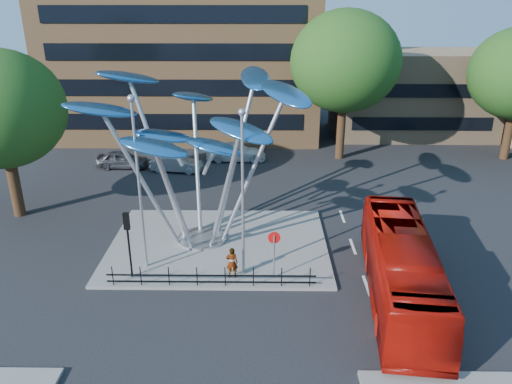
{
  "coord_description": "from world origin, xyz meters",
  "views": [
    {
      "loc": [
        1.39,
        -18.74,
        13.23
      ],
      "look_at": [
        1.11,
        4.0,
        4.06
      ],
      "focal_mm": 35.0,
      "sensor_mm": 36.0,
      "label": 1
    }
  ],
  "objects_px": {
    "tree_left": "(0,109)",
    "parked_car_right": "(236,152)",
    "traffic_light_island": "(127,231)",
    "pedestrian": "(232,263)",
    "parked_car_left": "(122,159)",
    "street_lamp_right": "(243,179)",
    "no_entry_sign_island": "(274,247)",
    "parked_car_mid": "(177,163)",
    "street_lamp_left": "(138,170)",
    "leaf_sculpture": "(196,123)",
    "tree_right": "(345,62)",
    "red_bus": "(401,267)"
  },
  "relations": [
    {
      "from": "tree_left",
      "to": "red_bus",
      "type": "height_order",
      "value": "tree_left"
    },
    {
      "from": "tree_right",
      "to": "traffic_light_island",
      "type": "relative_size",
      "value": 3.54
    },
    {
      "from": "parked_car_mid",
      "to": "parked_car_right",
      "type": "bearing_deg",
      "value": -49.29
    },
    {
      "from": "tree_right",
      "to": "traffic_light_island",
      "type": "bearing_deg",
      "value": -123.69
    },
    {
      "from": "parked_car_right",
      "to": "traffic_light_island",
      "type": "bearing_deg",
      "value": 166.65
    },
    {
      "from": "parked_car_right",
      "to": "no_entry_sign_island",
      "type": "bearing_deg",
      "value": -172.26
    },
    {
      "from": "parked_car_mid",
      "to": "parked_car_right",
      "type": "distance_m",
      "value": 5.39
    },
    {
      "from": "street_lamp_left",
      "to": "no_entry_sign_island",
      "type": "height_order",
      "value": "street_lamp_left"
    },
    {
      "from": "parked_car_right",
      "to": "pedestrian",
      "type": "bearing_deg",
      "value": -178.44
    },
    {
      "from": "parked_car_right",
      "to": "parked_car_left",
      "type": "bearing_deg",
      "value": 102.23
    },
    {
      "from": "pedestrian",
      "to": "tree_left",
      "type": "bearing_deg",
      "value": -28.23
    },
    {
      "from": "no_entry_sign_island",
      "to": "pedestrian",
      "type": "relative_size",
      "value": 1.54
    },
    {
      "from": "no_entry_sign_island",
      "to": "parked_car_left",
      "type": "xyz_separation_m",
      "value": [
        -11.82,
        16.69,
        -1.12
      ]
    },
    {
      "from": "leaf_sculpture",
      "to": "no_entry_sign_island",
      "type": "height_order",
      "value": "leaf_sculpture"
    },
    {
      "from": "tree_left",
      "to": "parked_car_mid",
      "type": "distance_m",
      "value": 13.52
    },
    {
      "from": "traffic_light_island",
      "to": "street_lamp_right",
      "type": "bearing_deg",
      "value": 5.19
    },
    {
      "from": "traffic_light_island",
      "to": "pedestrian",
      "type": "distance_m",
      "value": 5.23
    },
    {
      "from": "street_lamp_left",
      "to": "no_entry_sign_island",
      "type": "bearing_deg",
      "value": -8.61
    },
    {
      "from": "tree_right",
      "to": "leaf_sculpture",
      "type": "xyz_separation_m",
      "value": [
        -10.07,
        -15.32,
        -1.16
      ]
    },
    {
      "from": "red_bus",
      "to": "parked_car_left",
      "type": "height_order",
      "value": "red_bus"
    },
    {
      "from": "leaf_sculpture",
      "to": "traffic_light_island",
      "type": "bearing_deg",
      "value": -125.04
    },
    {
      "from": "leaf_sculpture",
      "to": "no_entry_sign_island",
      "type": "bearing_deg",
      "value": -45.67
    },
    {
      "from": "tree_right",
      "to": "traffic_light_island",
      "type": "xyz_separation_m",
      "value": [
        -13.0,
        -19.5,
        -5.42
      ]
    },
    {
      "from": "street_lamp_left",
      "to": "parked_car_mid",
      "type": "bearing_deg",
      "value": 93.16
    },
    {
      "from": "parked_car_right",
      "to": "red_bus",
      "type": "bearing_deg",
      "value": -157.82
    },
    {
      "from": "tree_left",
      "to": "pedestrian",
      "type": "relative_size",
      "value": 6.46
    },
    {
      "from": "parked_car_right",
      "to": "street_lamp_left",
      "type": "bearing_deg",
      "value": 167.5
    },
    {
      "from": "tree_left",
      "to": "parked_car_right",
      "type": "height_order",
      "value": "tree_left"
    },
    {
      "from": "street_lamp_right",
      "to": "parked_car_left",
      "type": "relative_size",
      "value": 2.02
    },
    {
      "from": "no_entry_sign_island",
      "to": "parked_car_right",
      "type": "bearing_deg",
      "value": 98.47
    },
    {
      "from": "street_lamp_right",
      "to": "red_bus",
      "type": "xyz_separation_m",
      "value": [
        7.25,
        -1.93,
        -3.52
      ]
    },
    {
      "from": "pedestrian",
      "to": "parked_car_right",
      "type": "distance_m",
      "value": 18.8
    },
    {
      "from": "parked_car_left",
      "to": "parked_car_mid",
      "type": "distance_m",
      "value": 4.58
    },
    {
      "from": "pedestrian",
      "to": "street_lamp_right",
      "type": "bearing_deg",
      "value": -137.43
    },
    {
      "from": "parked_car_left",
      "to": "no_entry_sign_island",
      "type": "bearing_deg",
      "value": -142.45
    },
    {
      "from": "street_lamp_left",
      "to": "pedestrian",
      "type": "relative_size",
      "value": 5.51
    },
    {
      "from": "red_bus",
      "to": "parked_car_mid",
      "type": "bearing_deg",
      "value": 133.57
    },
    {
      "from": "street_lamp_right",
      "to": "pedestrian",
      "type": "bearing_deg",
      "value": -137.45
    },
    {
      "from": "leaf_sculpture",
      "to": "parked_car_mid",
      "type": "height_order",
      "value": "leaf_sculpture"
    },
    {
      "from": "street_lamp_left",
      "to": "pedestrian",
      "type": "bearing_deg",
      "value": -12.65
    },
    {
      "from": "parked_car_left",
      "to": "leaf_sculpture",
      "type": "bearing_deg",
      "value": -146.0
    },
    {
      "from": "tree_right",
      "to": "no_entry_sign_island",
      "type": "xyz_separation_m",
      "value": [
        -6.0,
        -19.48,
        -6.22
      ]
    },
    {
      "from": "no_entry_sign_island",
      "to": "street_lamp_left",
      "type": "bearing_deg",
      "value": 171.39
    },
    {
      "from": "tree_right",
      "to": "street_lamp_right",
      "type": "bearing_deg",
      "value": -111.54
    },
    {
      "from": "tree_left",
      "to": "parked_car_right",
      "type": "relative_size",
      "value": 2.07
    },
    {
      "from": "traffic_light_island",
      "to": "street_lamp_left",
      "type": "bearing_deg",
      "value": 63.43
    },
    {
      "from": "no_entry_sign_island",
      "to": "leaf_sculpture",
      "type": "bearing_deg",
      "value": 134.33
    },
    {
      "from": "traffic_light_island",
      "to": "no_entry_sign_island",
      "type": "bearing_deg",
      "value": 0.13
    },
    {
      "from": "street_lamp_left",
      "to": "street_lamp_right",
      "type": "xyz_separation_m",
      "value": [
        5.0,
        -0.5,
        -0.26
      ]
    },
    {
      "from": "street_lamp_left",
      "to": "parked_car_mid",
      "type": "relative_size",
      "value": 2.18
    }
  ]
}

